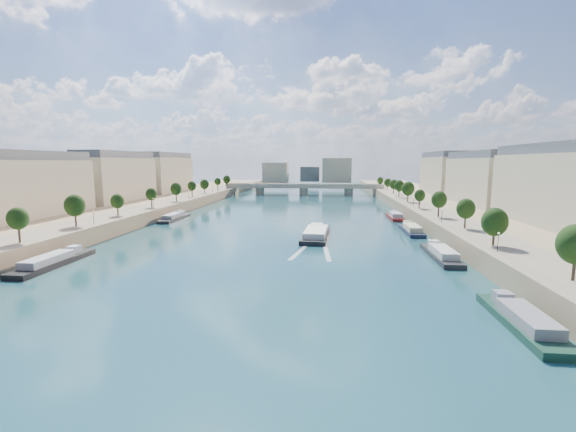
# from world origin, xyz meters

# --- Properties ---
(ground) EXTENTS (700.00, 700.00, 0.00)m
(ground) POSITION_xyz_m (0.00, 100.00, 0.00)
(ground) COLOR #0D333A
(ground) RESTS_ON ground
(quay_left) EXTENTS (44.00, 520.00, 5.00)m
(quay_left) POSITION_xyz_m (-72.00, 100.00, 2.50)
(quay_left) COLOR #9E8460
(quay_left) RESTS_ON ground
(quay_right) EXTENTS (44.00, 520.00, 5.00)m
(quay_right) POSITION_xyz_m (72.00, 100.00, 2.50)
(quay_right) COLOR #9E8460
(quay_right) RESTS_ON ground
(pave_left) EXTENTS (14.00, 520.00, 0.10)m
(pave_left) POSITION_xyz_m (-57.00, 100.00, 5.05)
(pave_left) COLOR gray
(pave_left) RESTS_ON quay_left
(pave_right) EXTENTS (14.00, 520.00, 0.10)m
(pave_right) POSITION_xyz_m (57.00, 100.00, 5.05)
(pave_right) COLOR gray
(pave_right) RESTS_ON quay_right
(trees_left) EXTENTS (4.80, 268.80, 8.26)m
(trees_left) POSITION_xyz_m (-55.00, 102.00, 10.48)
(trees_left) COLOR #382B1E
(trees_left) RESTS_ON ground
(trees_right) EXTENTS (4.80, 268.80, 8.26)m
(trees_right) POSITION_xyz_m (55.00, 110.00, 10.48)
(trees_right) COLOR #382B1E
(trees_right) RESTS_ON ground
(lamps_left) EXTENTS (0.36, 200.36, 4.28)m
(lamps_left) POSITION_xyz_m (-52.50, 90.00, 7.78)
(lamps_left) COLOR black
(lamps_left) RESTS_ON ground
(lamps_right) EXTENTS (0.36, 200.36, 4.28)m
(lamps_right) POSITION_xyz_m (52.50, 105.00, 7.78)
(lamps_right) COLOR black
(lamps_right) RESTS_ON ground
(buildings_left) EXTENTS (16.00, 226.00, 23.20)m
(buildings_left) POSITION_xyz_m (-85.00, 112.00, 16.45)
(buildings_left) COLOR #BDB391
(buildings_left) RESTS_ON ground
(buildings_right) EXTENTS (16.00, 226.00, 23.20)m
(buildings_right) POSITION_xyz_m (85.00, 112.00, 16.45)
(buildings_right) COLOR #BDB391
(buildings_right) RESTS_ON ground
(skyline) EXTENTS (79.00, 42.00, 22.00)m
(skyline) POSITION_xyz_m (3.19, 319.52, 14.66)
(skyline) COLOR #BDB391
(skyline) RESTS_ON ground
(bridge) EXTENTS (112.00, 12.00, 8.15)m
(bridge) POSITION_xyz_m (0.00, 239.06, 5.08)
(bridge) COLOR #C1B79E
(bridge) RESTS_ON ground
(tour_barge) EXTENTS (9.16, 27.31, 3.72)m
(tour_barge) POSITION_xyz_m (13.71, 82.59, 1.00)
(tour_barge) COLOR black
(tour_barge) RESTS_ON ground
(wake) EXTENTS (10.75, 26.02, 0.04)m
(wake) POSITION_xyz_m (13.71, 65.97, 0.02)
(wake) COLOR silver
(wake) RESTS_ON ground
(moored_barges_left) EXTENTS (5.00, 158.27, 3.60)m
(moored_barges_left) POSITION_xyz_m (-45.50, 37.97, 0.84)
(moored_barges_left) COLOR #192439
(moored_barges_left) RESTS_ON ground
(moored_barges_right) EXTENTS (5.00, 163.27, 3.60)m
(moored_barges_right) POSITION_xyz_m (45.50, 53.52, 0.84)
(moored_barges_right) COLOR black
(moored_barges_right) RESTS_ON ground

